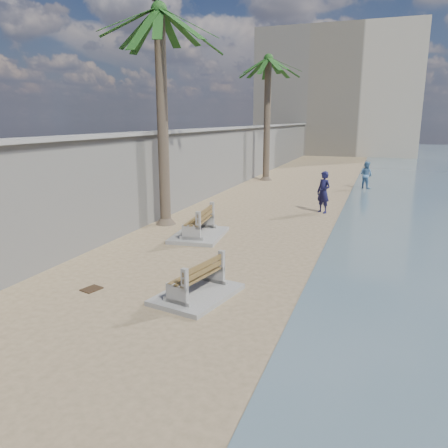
# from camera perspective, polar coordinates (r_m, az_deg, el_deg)

# --- Properties ---
(ground_plane) EXTENTS (140.00, 140.00, 0.00)m
(ground_plane) POSITION_cam_1_polar(r_m,az_deg,el_deg) (6.91, -17.54, -23.47)
(ground_plane) COLOR #927A59
(seawall) EXTENTS (0.45, 70.00, 3.50)m
(seawall) POSITION_cam_1_polar(r_m,az_deg,el_deg) (25.91, 0.00, 8.39)
(seawall) COLOR gray
(seawall) RESTS_ON ground_plane
(wall_cap) EXTENTS (0.80, 70.00, 0.12)m
(wall_cap) POSITION_cam_1_polar(r_m,az_deg,el_deg) (25.81, 0.00, 12.37)
(wall_cap) COLOR gray
(wall_cap) RESTS_ON seawall
(end_building) EXTENTS (18.00, 12.00, 14.00)m
(end_building) POSITION_cam_1_polar(r_m,az_deg,el_deg) (56.62, 14.80, 16.10)
(end_building) COLOR #B7AA93
(end_building) RESTS_ON ground_plane
(bench_near) EXTENTS (1.82, 2.34, 0.88)m
(bench_near) POSITION_cam_1_polar(r_m,az_deg,el_deg) (10.34, -3.55, -7.48)
(bench_near) COLOR gray
(bench_near) RESTS_ON ground_plane
(bench_far) EXTENTS (1.89, 2.57, 1.01)m
(bench_far) POSITION_cam_1_polar(r_m,az_deg,el_deg) (15.47, -3.28, -0.11)
(bench_far) COLOR gray
(bench_far) RESTS_ON ground_plane
(palm_mid) EXTENTS (5.00, 5.00, 8.80)m
(palm_mid) POSITION_cam_1_polar(r_m,az_deg,el_deg) (17.50, -8.47, 25.60)
(palm_mid) COLOR brown
(palm_mid) RESTS_ON ground_plane
(palm_back) EXTENTS (5.00, 5.00, 8.77)m
(palm_back) POSITION_cam_1_polar(r_m,az_deg,el_deg) (30.15, 5.83, 20.46)
(palm_back) COLOR brown
(palm_back) RESTS_ON ground_plane
(streetlight) EXTENTS (0.28, 0.28, 5.12)m
(streetlight) POSITION_cam_1_polar(r_m,az_deg,el_deg) (18.61, -8.71, 21.31)
(streetlight) COLOR #2D2D33
(streetlight) RESTS_ON wall_cap
(person_a) EXTENTS (0.93, 0.87, 2.13)m
(person_a) POSITION_cam_1_polar(r_m,az_deg,el_deg) (19.85, 12.89, 4.47)
(person_a) COLOR #15153A
(person_a) RESTS_ON ground_plane
(person_b) EXTENTS (1.09, 1.03, 1.79)m
(person_b) POSITION_cam_1_polar(r_m,az_deg,el_deg) (27.73, 18.07, 6.29)
(person_b) COLOR #527EAA
(person_b) RESTS_ON ground_plane
(debris_d) EXTENTS (0.47, 0.53, 0.03)m
(debris_d) POSITION_cam_1_polar(r_m,az_deg,el_deg) (11.34, -16.92, -8.12)
(debris_d) COLOR #382616
(debris_d) RESTS_ON ground_plane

